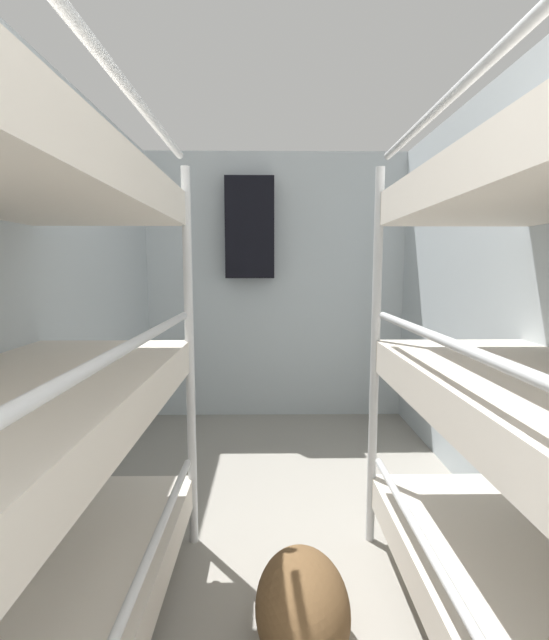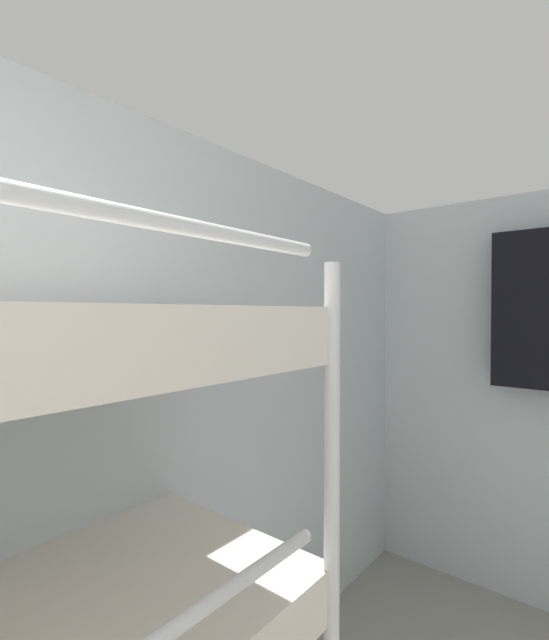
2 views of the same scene
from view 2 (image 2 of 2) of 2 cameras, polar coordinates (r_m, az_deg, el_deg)
The scene contains 2 objects.
wall_left at distance 1.66m, azimuth -22.38°, elevation -17.49°, with size 0.06×4.52×2.48m.
hanging_coat at distance 2.85m, azimuth 31.50°, elevation 1.23°, with size 0.44×0.12×0.90m.
Camera 2 is at (0.15, 1.46, 1.77)m, focal length 24.00 mm.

